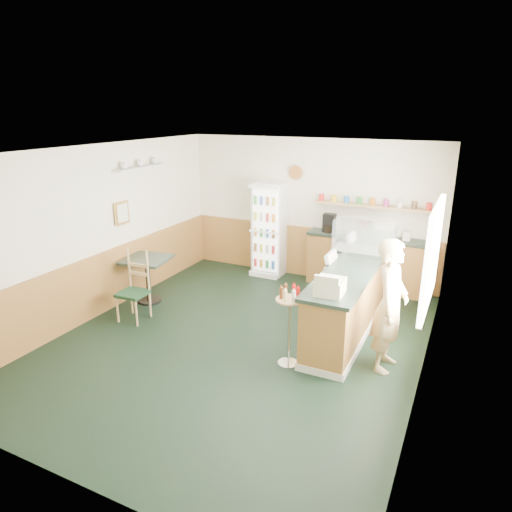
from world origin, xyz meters
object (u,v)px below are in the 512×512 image
Objects in this scene: display_case at (365,237)px; drinks_fridge at (269,229)px; cafe_table at (148,271)px; cafe_chair at (136,283)px; shopkeeper at (390,306)px; condiment_stand at (289,315)px; cash_register at (330,287)px.

drinks_fridge is at bearing 154.65° from display_case.
cafe_chair reaches higher than cafe_table.
shopkeeper is 2.08× the size of cafe_table.
condiment_stand is (1.65, -3.04, -0.23)m from drinks_fridge.
cash_register is at bearing -53.45° from drinks_fridge.
cafe_chair reaches higher than condiment_stand.
condiment_stand is at bearing -8.53° from cafe_chair.
cafe_table is 0.63m from cafe_chair.
display_case reaches higher than cafe_chair.
drinks_fridge reaches higher than shopkeeper.
shopkeeper reaches higher than display_case.
drinks_fridge is 2.22× the size of cafe_table.
cafe_table is at bearing 109.21° from cafe_chair.
drinks_fridge is 5.19× the size of cash_register.
display_case is at bearing 19.29° from cafe_table.
drinks_fridge is 1.94× the size of display_case.
display_case reaches higher than cash_register.
display_case is at bearing -25.35° from drinks_fridge.
shopkeeper is 1.60× the size of condiment_stand.
shopkeeper is at bearing -5.09° from cafe_table.
condiment_stand is (-0.46, -0.19, -0.41)m from cash_register.
condiment_stand is at bearing -61.53° from drinks_fridge.
display_case is at bearing 26.34° from cafe_chair.
drinks_fridge is 3.79m from shopkeeper.
drinks_fridge reaches higher than display_case.
cash_register reaches higher than cafe_chair.
cash_register is (0.00, -1.84, -0.17)m from display_case.
drinks_fridge is 1.65× the size of cafe_chair.
display_case is 0.85× the size of cafe_chair.
display_case is 2.67× the size of cash_register.
condiment_stand is 0.97× the size of cafe_chair.
shopkeeper is at bearing 22.59° from condiment_stand.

